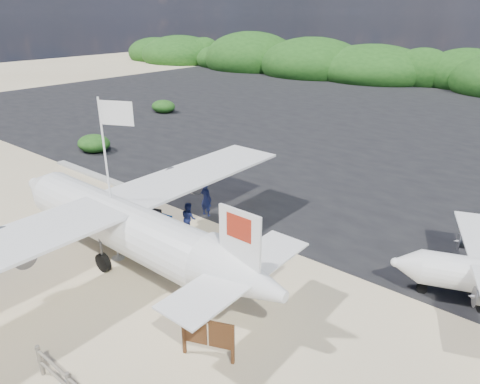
{
  "coord_description": "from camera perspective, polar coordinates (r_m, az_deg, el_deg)",
  "views": [
    {
      "loc": [
        13.01,
        -8.58,
        9.4
      ],
      "look_at": [
        2.11,
        4.92,
        2.06
      ],
      "focal_mm": 32.0,
      "sensor_mm": 36.0,
      "label": 1
    }
  ],
  "objects": [
    {
      "name": "crew_a",
      "position": [
        21.09,
        -4.56,
        -0.93
      ],
      "size": [
        0.66,
        0.44,
        1.8
      ],
      "primitive_type": "imported",
      "rotation": [
        0.0,
        0.0,
        3.16
      ],
      "color": "#151D50",
      "rests_on": "ground"
    },
    {
      "name": "baggage_cart",
      "position": [
        19.77,
        -13.07,
        -6.13
      ],
      "size": [
        3.05,
        1.96,
        1.44
      ],
      "primitive_type": null,
      "rotation": [
        0.0,
        0.0,
        0.11
      ],
      "color": "blue",
      "rests_on": "ground"
    },
    {
      "name": "signboard",
      "position": [
        13.53,
        -4.21,
        -21.16
      ],
      "size": [
        1.63,
        0.8,
        1.4
      ],
      "primitive_type": null,
      "rotation": [
        0.0,
        0.0,
        0.39
      ],
      "color": "#563218",
      "rests_on": "ground"
    },
    {
      "name": "flagpole",
      "position": [
        18.6,
        -15.92,
        -8.43
      ],
      "size": [
        1.44,
        1.05,
        6.63
      ],
      "primitive_type": null,
      "rotation": [
        0.0,
        0.0,
        0.42
      ],
      "color": "white",
      "rests_on": "ground"
    },
    {
      "name": "lagoon",
      "position": [
        25.97,
        -24.55,
        -0.49
      ],
      "size": [
        9.0,
        7.0,
        0.4
      ],
      "primitive_type": null,
      "color": "#B2B2B2",
      "rests_on": "ground"
    },
    {
      "name": "aircraft_small",
      "position": [
        51.03,
        10.29,
        11.94
      ],
      "size": [
        8.75,
        8.75,
        2.44
      ],
      "primitive_type": null,
      "rotation": [
        0.0,
        0.0,
        3.5
      ],
      "color": "#B2B2B2",
      "rests_on": "ground"
    },
    {
      "name": "vegetation_band",
      "position": [
        65.58,
        27.72,
        12.13
      ],
      "size": [
        124.0,
        8.0,
        4.4
      ],
      "primitive_type": null,
      "color": "#B2B2B2",
      "rests_on": "ground"
    },
    {
      "name": "crew_b",
      "position": [
        19.57,
        -6.85,
        -3.47
      ],
      "size": [
        0.89,
        0.8,
        1.52
      ],
      "primitive_type": "imported",
      "rotation": [
        0.0,
        0.0,
        2.78
      ],
      "color": "#151D50",
      "rests_on": "ground"
    },
    {
      "name": "asphalt_apron",
      "position": [
        41.79,
        19.98,
        8.54
      ],
      "size": [
        90.0,
        50.0,
        0.04
      ],
      "primitive_type": null,
      "color": "#B2B2B2",
      "rests_on": "ground"
    },
    {
      "name": "ground",
      "position": [
        18.2,
        -15.25,
        -9.09
      ],
      "size": [
        160.0,
        160.0,
        0.0
      ],
      "primitive_type": "plane",
      "color": "beige"
    },
    {
      "name": "crew_c",
      "position": [
        17.51,
        -10.61,
        -7.13
      ],
      "size": [
        0.91,
        0.46,
        1.49
      ],
      "primitive_type": "imported",
      "rotation": [
        0.0,
        0.0,
        3.26
      ],
      "color": "#151D50",
      "rests_on": "ground"
    }
  ]
}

